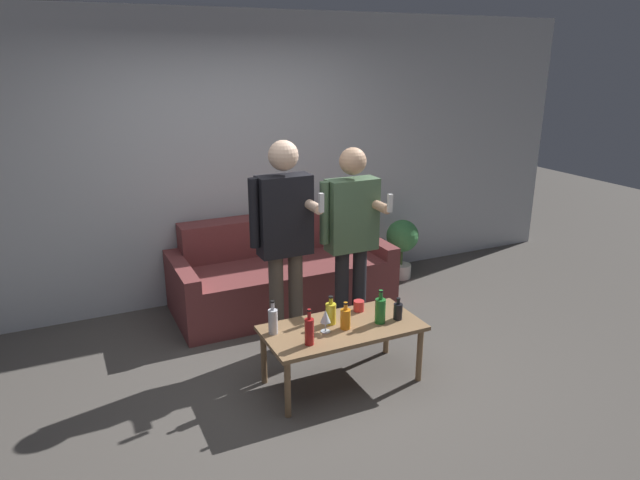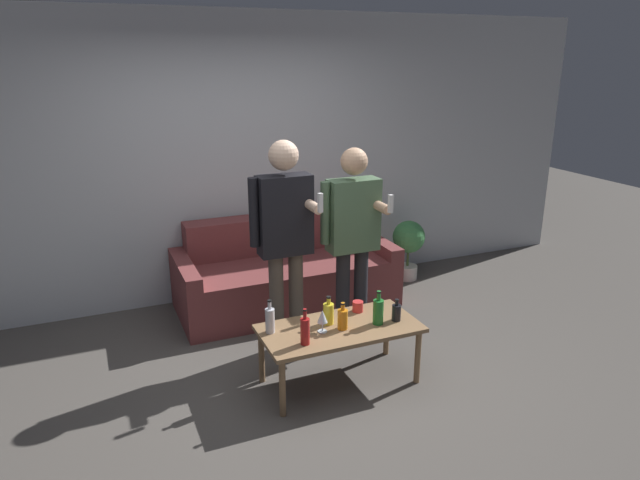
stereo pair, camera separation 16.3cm
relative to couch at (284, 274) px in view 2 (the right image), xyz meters
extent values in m
plane|color=#514C47|center=(-0.39, -1.51, -0.30)|extent=(16.00, 16.00, 0.00)
cube|color=silver|center=(-0.39, 0.46, 1.05)|extent=(8.00, 0.06, 2.70)
cube|color=brown|center=(0.00, -0.18, -0.07)|extent=(1.75, 0.66, 0.45)
cube|color=brown|center=(0.00, 0.28, 0.11)|extent=(1.75, 0.26, 0.82)
cube|color=brown|center=(-0.95, -0.05, -0.01)|extent=(0.14, 0.92, 0.57)
cube|color=brown|center=(0.95, -0.05, -0.01)|extent=(0.14, 0.92, 0.57)
cube|color=#8E6B47|center=(-0.11, -1.49, 0.14)|extent=(1.14, 0.56, 0.03)
cylinder|color=#8E6B47|center=(-0.63, -1.71, -0.09)|extent=(0.04, 0.04, 0.42)
cylinder|color=#8E6B47|center=(0.42, -1.71, -0.09)|extent=(0.04, 0.04, 0.42)
cylinder|color=#8E6B47|center=(-0.63, -1.26, -0.09)|extent=(0.04, 0.04, 0.42)
cylinder|color=#8E6B47|center=(0.42, -1.26, -0.09)|extent=(0.04, 0.04, 0.42)
cylinder|color=orange|center=(-0.10, -1.52, 0.22)|extent=(0.07, 0.07, 0.15)
cylinder|color=orange|center=(-0.10, -1.52, 0.33)|extent=(0.03, 0.03, 0.06)
cylinder|color=black|center=(-0.10, -1.52, 0.35)|extent=(0.03, 0.03, 0.01)
cylinder|color=yellow|center=(-0.16, -1.41, 0.23)|extent=(0.08, 0.08, 0.15)
cylinder|color=yellow|center=(-0.16, -1.41, 0.33)|extent=(0.03, 0.03, 0.06)
cylinder|color=black|center=(-0.16, -1.41, 0.36)|extent=(0.03, 0.03, 0.01)
cylinder|color=black|center=(0.32, -1.56, 0.21)|extent=(0.07, 0.07, 0.12)
cylinder|color=black|center=(0.32, -1.56, 0.30)|extent=(0.03, 0.03, 0.05)
cylinder|color=black|center=(0.32, -1.56, 0.31)|extent=(0.03, 0.03, 0.01)
cylinder|color=silver|center=(-0.59, -1.37, 0.24)|extent=(0.07, 0.07, 0.18)
cylinder|color=silver|center=(-0.59, -1.37, 0.36)|extent=(0.03, 0.03, 0.07)
cylinder|color=black|center=(-0.59, -1.37, 0.39)|extent=(0.03, 0.03, 0.01)
cylinder|color=#B21E1E|center=(-0.43, -1.63, 0.24)|extent=(0.06, 0.06, 0.19)
cylinder|color=#B21E1E|center=(-0.43, -1.63, 0.37)|extent=(0.02, 0.02, 0.07)
cylinder|color=black|center=(-0.43, -1.63, 0.40)|extent=(0.03, 0.03, 0.01)
cylinder|color=#23752D|center=(0.17, -1.55, 0.24)|extent=(0.08, 0.08, 0.18)
cylinder|color=#23752D|center=(0.17, -1.55, 0.37)|extent=(0.03, 0.03, 0.07)
cylinder|color=black|center=(0.17, -1.55, 0.40)|extent=(0.03, 0.03, 0.01)
cylinder|color=silver|center=(-0.25, -1.51, 0.15)|extent=(0.07, 0.07, 0.01)
cylinder|color=silver|center=(-0.25, -1.51, 0.19)|extent=(0.01, 0.01, 0.07)
cone|color=silver|center=(-0.25, -1.51, 0.27)|extent=(0.07, 0.07, 0.09)
cylinder|color=red|center=(0.13, -1.31, 0.19)|extent=(0.08, 0.08, 0.08)
cylinder|color=brown|center=(-0.37, -0.86, 0.12)|extent=(0.12, 0.12, 0.83)
cylinder|color=brown|center=(-0.21, -0.86, 0.12)|extent=(0.12, 0.12, 0.83)
cube|color=black|center=(-0.29, -0.86, 0.84)|extent=(0.41, 0.18, 0.62)
sphere|color=beige|center=(-0.29, -0.86, 1.30)|extent=(0.23, 0.23, 0.23)
cylinder|color=black|center=(-0.53, -0.86, 0.89)|extent=(0.07, 0.07, 0.53)
cylinder|color=beige|center=(-0.12, -1.00, 0.93)|extent=(0.07, 0.28, 0.07)
cube|color=white|center=(-0.12, -1.17, 0.99)|extent=(0.03, 0.03, 0.14)
cylinder|color=#232328|center=(0.21, -0.87, 0.09)|extent=(0.12, 0.12, 0.78)
cylinder|color=#232328|center=(0.37, -0.87, 0.09)|extent=(0.12, 0.12, 0.78)
cube|color=#4C6B4C|center=(0.29, -0.87, 0.78)|extent=(0.42, 0.18, 0.59)
sphere|color=tan|center=(0.29, -0.87, 1.21)|extent=(0.22, 0.22, 0.22)
cylinder|color=#4C6B4C|center=(0.04, -0.87, 0.82)|extent=(0.08, 0.08, 0.50)
cylinder|color=tan|center=(0.46, -1.01, 0.87)|extent=(0.08, 0.27, 0.08)
cube|color=white|center=(0.46, -1.17, 0.93)|extent=(0.03, 0.03, 0.14)
cylinder|color=silver|center=(1.42, 0.08, -0.23)|extent=(0.22, 0.22, 0.15)
cylinder|color=#476B38|center=(1.42, 0.08, -0.05)|extent=(0.03, 0.03, 0.20)
sphere|color=#428E4C|center=(1.42, 0.08, 0.17)|extent=(0.34, 0.34, 0.34)
camera|label=1|loc=(-1.83, -4.75, 2.01)|focal=32.00mm
camera|label=2|loc=(-1.68, -4.82, 2.01)|focal=32.00mm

